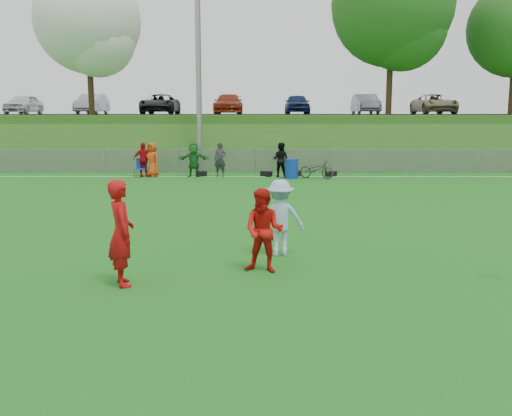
{
  "coord_description": "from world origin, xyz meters",
  "views": [
    {
      "loc": [
        0.2,
        -10.25,
        3.05
      ],
      "look_at": [
        0.15,
        0.5,
        1.29
      ],
      "focal_mm": 40.0,
      "sensor_mm": 36.0,
      "label": 1
    }
  ],
  "objects_px": {
    "player_red_left": "(121,233)",
    "player_red_center": "(264,231)",
    "recycling_bin": "(292,169)",
    "bicycle": "(317,169)",
    "player_blue": "(280,218)"
  },
  "relations": [
    {
      "from": "player_red_left",
      "to": "recycling_bin",
      "type": "bearing_deg",
      "value": -35.51
    },
    {
      "from": "player_red_center",
      "to": "recycling_bin",
      "type": "relative_size",
      "value": 1.73
    },
    {
      "from": "player_red_left",
      "to": "bicycle",
      "type": "relative_size",
      "value": 1.11
    },
    {
      "from": "player_blue",
      "to": "recycling_bin",
      "type": "distance_m",
      "value": 15.3
    },
    {
      "from": "player_blue",
      "to": "bicycle",
      "type": "bearing_deg",
      "value": -108.12
    },
    {
      "from": "recycling_bin",
      "to": "player_red_left",
      "type": "bearing_deg",
      "value": -103.03
    },
    {
      "from": "player_red_center",
      "to": "recycling_bin",
      "type": "distance_m",
      "value": 16.69
    },
    {
      "from": "player_red_center",
      "to": "player_blue",
      "type": "relative_size",
      "value": 0.99
    },
    {
      "from": "player_red_left",
      "to": "recycling_bin",
      "type": "relative_size",
      "value": 2.01
    },
    {
      "from": "recycling_bin",
      "to": "bicycle",
      "type": "height_order",
      "value": "recycling_bin"
    },
    {
      "from": "player_red_left",
      "to": "player_red_center",
      "type": "height_order",
      "value": "player_red_left"
    },
    {
      "from": "player_red_left",
      "to": "recycling_bin",
      "type": "xyz_separation_m",
      "value": [
        4.05,
        17.49,
        -0.48
      ]
    },
    {
      "from": "player_red_left",
      "to": "player_blue",
      "type": "bearing_deg",
      "value": -75.08
    },
    {
      "from": "player_red_left",
      "to": "bicycle",
      "type": "bearing_deg",
      "value": -39.21
    },
    {
      "from": "recycling_bin",
      "to": "bicycle",
      "type": "relative_size",
      "value": 0.55
    }
  ]
}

